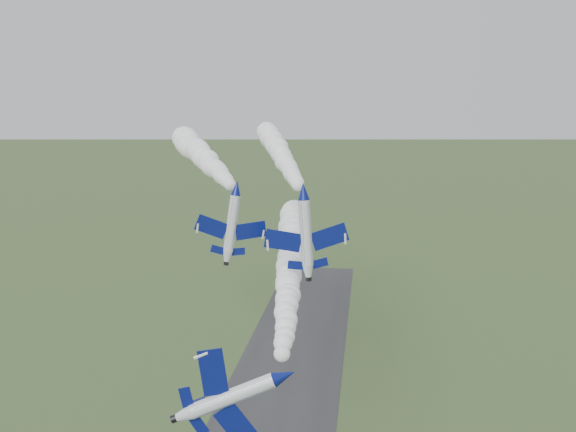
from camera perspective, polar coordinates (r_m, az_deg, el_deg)
name	(u,v)px	position (r m, az deg, el deg)	size (l,w,h in m)	color
jet_lead	(285,376)	(65.21, -0.28, -14.05)	(4.61, 13.30, 10.24)	white
smoke_trail_jet_lead	(290,260)	(101.34, 0.20, -3.96)	(5.45, 71.16, 5.45)	white
jet_pair_left	(237,188)	(89.65, -4.58, 2.51)	(10.03, 11.62, 3.22)	white
smoke_trail_jet_pair_left	(201,155)	(123.49, -7.71, 5.36)	(5.57, 64.11, 5.57)	white
jet_pair_right	(304,191)	(88.00, 1.39, 2.24)	(11.86, 13.93, 3.49)	white
smoke_trail_jet_pair_right	(279,152)	(127.49, -0.77, 5.72)	(5.05, 72.87, 5.05)	white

